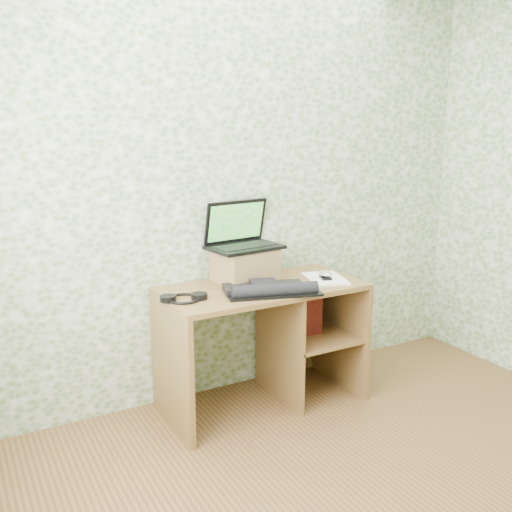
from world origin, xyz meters
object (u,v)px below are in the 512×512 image
laptop (241,237)px  keyboard (269,289)px  desk (271,325)px  riser (245,265)px  notepad (325,279)px

laptop → keyboard: bearing=-97.1°
desk → riser: 0.40m
keyboard → laptop: bearing=106.1°
desk → notepad: notepad is taller
keyboard → notepad: bearing=26.6°
laptop → notepad: size_ratio=1.48×
desk → laptop: size_ratio=2.63×
desk → riser: riser is taller
keyboard → notepad: (0.45, 0.08, -0.02)m
desk → laptop: laptop is taller
laptop → desk: bearing=-60.3°
keyboard → notepad: keyboard is taller
riser → laptop: laptop is taller
laptop → keyboard: (-0.00, -0.34, -0.24)m
desk → riser: bearing=135.8°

